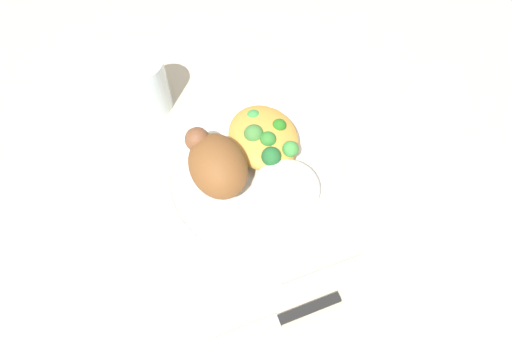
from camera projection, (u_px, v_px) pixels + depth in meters
The scene contains 8 objects.
ground_plane at pixel (256, 179), 0.65m from camera, with size 2.00×2.00×0.00m, color beige.
plate at pixel (256, 176), 0.64m from camera, with size 0.25×0.25×0.01m.
roasted_chicken at pixel (216, 164), 0.60m from camera, with size 0.11×0.08×0.07m.
rice_pile at pixel (286, 189), 0.61m from camera, with size 0.09×0.09×0.04m, color white.
mac_cheese_with_broccoli at pixel (264, 137), 0.64m from camera, with size 0.11×0.10×0.05m.
fork at pixel (304, 280), 0.58m from camera, with size 0.02×0.14×0.01m.
knife at pixel (280, 320), 0.55m from camera, with size 0.03×0.19×0.01m.
water_glass at pixel (148, 85), 0.67m from camera, with size 0.06×0.06×0.09m, color silver.
Camera 1 is at (-0.28, 0.13, 0.57)m, focal length 32.37 mm.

